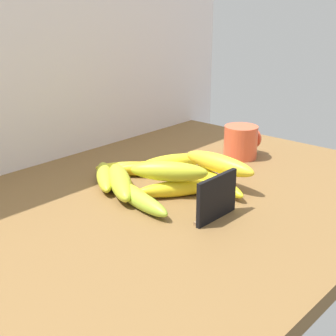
{
  "coord_description": "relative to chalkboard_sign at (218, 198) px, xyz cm",
  "views": [
    {
      "loc": [
        -67.94,
        -60.37,
        42.42
      ],
      "look_at": [
        4.38,
        3.58,
        8.0
      ],
      "focal_mm": 52.97,
      "sensor_mm": 36.0,
      "label": 1
    }
  ],
  "objects": [
    {
      "name": "banana_2",
      "position": [
        13.76,
        23.13,
        -1.93
      ],
      "size": [
        16.34,
        10.34,
        3.85
      ],
      "primitive_type": "ellipsoid",
      "rotation": [
        0.0,
        0.0,
        5.85
      ],
      "color": "yellow",
      "rests_on": "counter_top"
    },
    {
      "name": "banana_7",
      "position": [
        -2.41,
        28.27,
        -2.1
      ],
      "size": [
        13.03,
        15.21,
        3.51
      ],
      "primitive_type": "ellipsoid",
      "rotation": [
        0.0,
        0.0,
        0.9
      ],
      "color": "gold",
      "rests_on": "counter_top"
    },
    {
      "name": "chalkboard_sign",
      "position": [
        0.0,
        0.0,
        0.0
      ],
      "size": [
        11.0,
        1.8,
        8.4
      ],
      "color": "black",
      "rests_on": "counter_top"
    },
    {
      "name": "banana_5",
      "position": [
        11.7,
        9.44,
        -2.25
      ],
      "size": [
        10.0,
        20.37,
        3.21
      ],
      "primitive_type": "ellipsoid",
      "rotation": [
        0.0,
        0.0,
        1.22
      ],
      "color": "yellow",
      "rests_on": "counter_top"
    },
    {
      "name": "banana_6",
      "position": [
        3.1,
        12.05,
        -2.19
      ],
      "size": [
        16.28,
        12.25,
        3.34
      ],
      "primitive_type": "ellipsoid",
      "rotation": [
        0.0,
        0.0,
        2.56
      ],
      "color": "yellow",
      "rests_on": "counter_top"
    },
    {
      "name": "banana_9",
      "position": [
        12.92,
        9.11,
        1.33
      ],
      "size": [
        5.01,
        18.2,
        3.95
      ],
      "primitive_type": "ellipsoid",
      "rotation": [
        0.0,
        0.0,
        1.51
      ],
      "color": "yellow",
      "rests_on": "banana_5"
    },
    {
      "name": "banana_0",
      "position": [
        8.4,
        23.74,
        -2.1
      ],
      "size": [
        14.64,
        15.04,
        3.51
      ],
      "primitive_type": "ellipsoid",
      "rotation": [
        0.0,
        0.0,
        2.34
      ],
      "color": "yellow",
      "rests_on": "counter_top"
    },
    {
      "name": "counter_top",
      "position": [
        -0.4,
        12.06,
        -5.36
      ],
      "size": [
        110.0,
        76.0,
        3.0
      ],
      "primitive_type": "cube",
      "color": "brown",
      "rests_on": "ground"
    },
    {
      "name": "coffee_mug",
      "position": [
        32.85,
        16.67,
        0.19
      ],
      "size": [
        9.85,
        8.35,
        8.1
      ],
      "color": "#E25838",
      "rests_on": "counter_top"
    },
    {
      "name": "banana_3",
      "position": [
        6.1,
        26.89,
        -2.24
      ],
      "size": [
        14.45,
        16.77,
        3.23
      ],
      "primitive_type": "ellipsoid",
      "rotation": [
        0.0,
        0.0,
        5.39
      ],
      "color": "yellow",
      "rests_on": "counter_top"
    },
    {
      "name": "banana_4",
      "position": [
        -6.32,
        13.61,
        -2.21
      ],
      "size": [
        6.64,
        17.35,
        3.3
      ],
      "primitive_type": "ellipsoid",
      "rotation": [
        0.0,
        0.0,
        1.37
      ],
      "color": "#95B731",
      "rests_on": "counter_top"
    },
    {
      "name": "back_wall",
      "position": [
        -0.4,
        51.06,
        28.14
      ],
      "size": [
        130.0,
        2.0,
        70.0
      ],
      "primitive_type": "cube",
      "color": "silver",
      "rests_on": "ground"
    },
    {
      "name": "banana_10",
      "position": [
        1.84,
        13.43,
        1.51
      ],
      "size": [
        11.98,
        15.41,
        4.06
      ],
      "primitive_type": "ellipsoid",
      "rotation": [
        0.0,
        0.0,
        2.15
      ],
      "color": "gold",
      "rests_on": "banana_6"
    },
    {
      "name": "banana_8",
      "position": [
        -5.21,
        17.7,
        -2.13
      ],
      "size": [
        7.57,
        19.27,
        3.46
      ],
      "primitive_type": "ellipsoid",
      "rotation": [
        0.0,
        0.0,
        1.35
      ],
      "color": "yellow",
      "rests_on": "counter_top"
    },
    {
      "name": "banana_1",
      "position": [
        -3.07,
        22.63,
        -1.66
      ],
      "size": [
        15.03,
        18.4,
        4.4
      ],
      "primitive_type": "ellipsoid",
      "rotation": [
        0.0,
        0.0,
        0.94
      ],
      "color": "#ABBA2C",
      "rests_on": "counter_top"
    }
  ]
}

